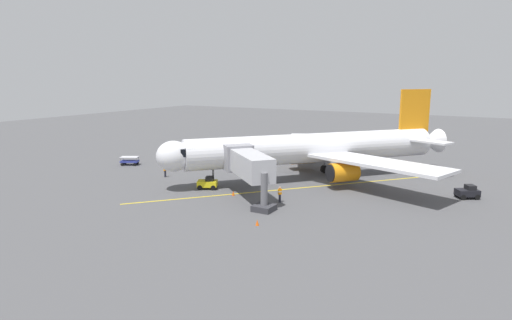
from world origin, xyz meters
name	(u,v)px	position (x,y,z in m)	size (l,w,h in m)	color
ground_plane	(320,180)	(0.00, 0.00, 0.00)	(220.00, 220.00, 0.00)	#4C4C4F
apron_lead_in_line	(294,189)	(1.15, 5.59, 0.01)	(0.24, 40.00, 0.01)	yellow
airplane	(316,149)	(0.97, -0.62, 4.00)	(32.40, 33.61, 11.50)	white
jet_bridge	(246,164)	(4.32, 11.41, 3.76)	(9.90, 9.03, 5.40)	#B7B7BC
ground_crew_marshaller	(165,171)	(18.70, 8.56, 0.89)	(0.28, 0.42, 1.71)	#23232D
ground_crew_wing_walker	(280,194)	(0.05, 11.63, 0.89)	(0.46, 0.46, 1.71)	#23232D
tug_near_nose	(208,183)	(10.10, 10.79, 0.70)	(2.73, 2.38, 1.50)	yellow
baggage_cart_portside	(130,161)	(28.83, 5.03, 0.66)	(2.95, 2.46, 1.27)	#2D3899
tug_starboard_side	(468,192)	(-17.24, -0.02, 0.70)	(2.75, 2.51, 1.50)	black
tug_rear_apron	(230,150)	(20.83, -10.61, 0.70)	(1.99, 2.57, 1.50)	white
safety_cone_nose_left	(233,193)	(5.81, 11.85, 0.28)	(0.32, 0.32, 0.55)	#F2590F
safety_cone_nose_right	(174,166)	(21.46, 3.58, 0.28)	(0.32, 0.32, 0.55)	#F2590F
safety_cone_wing_port	(257,223)	(-1.51, 19.27, 0.28)	(0.32, 0.32, 0.55)	#F2590F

